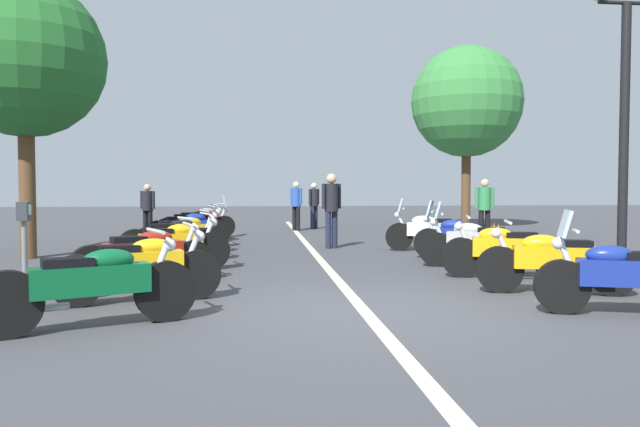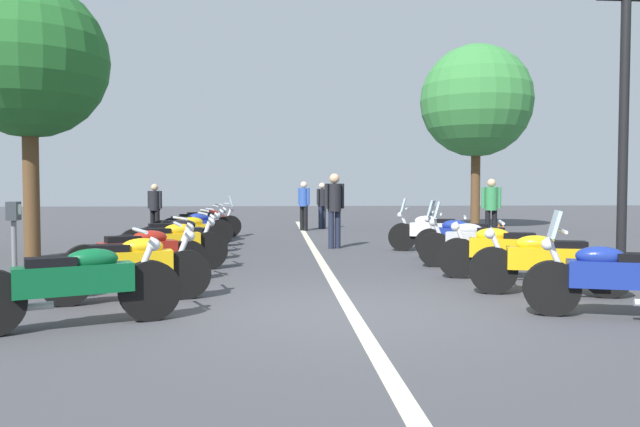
{
  "view_description": "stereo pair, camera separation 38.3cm",
  "coord_description": "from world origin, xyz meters",
  "px_view_note": "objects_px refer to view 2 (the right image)",
  "views": [
    {
      "loc": [
        -7.06,
        1.25,
        1.46
      ],
      "look_at": [
        5.17,
        0.0,
        0.93
      ],
      "focal_mm": 34.37,
      "sensor_mm": 36.0,
      "label": 1
    },
    {
      "loc": [
        -7.06,
        0.87,
        1.46
      ],
      "look_at": [
        5.17,
        0.0,
        0.93
      ],
      "focal_mm": 34.37,
      "sensor_mm": 36.0,
      "label": 2
    }
  ],
  "objects_px": {
    "bystander_4": "(334,204)",
    "roadside_tree_1": "(29,61)",
    "motorcycle_left_row_8": "(205,222)",
    "roadside_tree_2": "(476,101)",
    "motorcycle_right_row_3": "(476,242)",
    "street_lamp_twin_globe": "(625,73)",
    "motorcycle_left_row_3": "(170,245)",
    "traffic_cone_2": "(601,267)",
    "motorcycle_left_row_6": "(192,228)",
    "traffic_cone_1": "(503,238)",
    "motorcycle_left_row_4": "(174,238)",
    "motorcycle_right_row_5": "(433,231)",
    "parking_meter": "(14,235)",
    "motorcycle_left_row_5": "(184,233)",
    "motorcycle_right_row_2": "(503,251)",
    "bystander_3": "(155,206)",
    "bystander_0": "(304,202)",
    "bystander_2": "(322,202)",
    "traffic_cone_0": "(499,236)",
    "motorcycle_left_row_1": "(130,266)",
    "motorcycle_right_row_1": "(548,262)",
    "motorcycle_right_row_4": "(462,237)",
    "bystander_1": "(491,205)",
    "motorcycle_left_row_2": "(139,254)",
    "motorcycle_left_row_0": "(76,284)",
    "motorcycle_right_row_0": "(614,277)",
    "motorcycle_left_row_7": "(198,225)"
  },
  "relations": [
    {
      "from": "bystander_0",
      "to": "bystander_2",
      "type": "relative_size",
      "value": 1.02
    },
    {
      "from": "motorcycle_left_row_6",
      "to": "bystander_4",
      "type": "distance_m",
      "value": 3.51
    },
    {
      "from": "bystander_2",
      "to": "traffic_cone_0",
      "type": "bearing_deg",
      "value": 162.26
    },
    {
      "from": "motorcycle_left_row_8",
      "to": "motorcycle_right_row_3",
      "type": "bearing_deg",
      "value": -67.89
    },
    {
      "from": "motorcycle_left_row_2",
      "to": "bystander_1",
      "type": "xyz_separation_m",
      "value": [
        6.87,
        -7.84,
        0.53
      ]
    },
    {
      "from": "motorcycle_right_row_1",
      "to": "motorcycle_right_row_2",
      "type": "xyz_separation_m",
      "value": [
        1.47,
        0.07,
        -0.0
      ]
    },
    {
      "from": "motorcycle_left_row_2",
      "to": "motorcycle_right_row_0",
      "type": "xyz_separation_m",
      "value": [
        -2.78,
        -5.79,
        0.0
      ]
    },
    {
      "from": "motorcycle_left_row_1",
      "to": "motorcycle_right_row_4",
      "type": "xyz_separation_m",
      "value": [
        4.19,
        -5.59,
        0.0
      ]
    },
    {
      "from": "motorcycle_left_row_8",
      "to": "roadside_tree_2",
      "type": "height_order",
      "value": "roadside_tree_2"
    },
    {
      "from": "motorcycle_left_row_4",
      "to": "motorcycle_right_row_1",
      "type": "distance_m",
      "value": 7.05
    },
    {
      "from": "motorcycle_left_row_1",
      "to": "traffic_cone_1",
      "type": "relative_size",
      "value": 3.33
    },
    {
      "from": "motorcycle_right_row_4",
      "to": "bystander_1",
      "type": "height_order",
      "value": "bystander_1"
    },
    {
      "from": "motorcycle_left_row_1",
      "to": "bystander_0",
      "type": "relative_size",
      "value": 1.24
    },
    {
      "from": "traffic_cone_2",
      "to": "motorcycle_left_row_1",
      "type": "bearing_deg",
      "value": 96.1
    },
    {
      "from": "motorcycle_right_row_5",
      "to": "parking_meter",
      "type": "relative_size",
      "value": 1.59
    },
    {
      "from": "motorcycle_right_row_3",
      "to": "motorcycle_left_row_5",
      "type": "bearing_deg",
      "value": -9.44
    },
    {
      "from": "traffic_cone_2",
      "to": "roadside_tree_2",
      "type": "height_order",
      "value": "roadside_tree_2"
    },
    {
      "from": "motorcycle_right_row_5",
      "to": "bystander_4",
      "type": "xyz_separation_m",
      "value": [
        0.84,
        2.17,
        0.59
      ]
    },
    {
      "from": "motorcycle_right_row_1",
      "to": "bystander_2",
      "type": "bearing_deg",
      "value": -65.15
    },
    {
      "from": "motorcycle_left_row_8",
      "to": "motorcycle_right_row_5",
      "type": "height_order",
      "value": "motorcycle_right_row_5"
    },
    {
      "from": "motorcycle_left_row_1",
      "to": "bystander_1",
      "type": "xyz_separation_m",
      "value": [
        8.29,
        -7.65,
        0.53
      ]
    },
    {
      "from": "traffic_cone_0",
      "to": "bystander_0",
      "type": "distance_m",
      "value": 7.73
    },
    {
      "from": "motorcycle_left_row_3",
      "to": "motorcycle_right_row_0",
      "type": "xyz_separation_m",
      "value": [
        -4.22,
        -5.59,
        -0.0
      ]
    },
    {
      "from": "motorcycle_left_row_5",
      "to": "motorcycle_right_row_3",
      "type": "distance_m",
      "value": 6.29
    },
    {
      "from": "motorcycle_right_row_3",
      "to": "motorcycle_left_row_6",
      "type": "bearing_deg",
      "value": -19.43
    },
    {
      "from": "motorcycle_left_row_3",
      "to": "traffic_cone_2",
      "type": "height_order",
      "value": "motorcycle_left_row_3"
    },
    {
      "from": "motorcycle_right_row_3",
      "to": "parking_meter",
      "type": "bearing_deg",
      "value": 43.52
    },
    {
      "from": "bystander_4",
      "to": "roadside_tree_1",
      "type": "height_order",
      "value": "roadside_tree_1"
    },
    {
      "from": "motorcycle_right_row_2",
      "to": "bystander_3",
      "type": "xyz_separation_m",
      "value": [
        9.02,
        7.18,
        0.45
      ]
    },
    {
      "from": "motorcycle_right_row_3",
      "to": "street_lamp_twin_globe",
      "type": "height_order",
      "value": "street_lamp_twin_globe"
    },
    {
      "from": "motorcycle_left_row_2",
      "to": "motorcycle_left_row_0",
      "type": "bearing_deg",
      "value": -117.46
    },
    {
      "from": "motorcycle_left_row_6",
      "to": "motorcycle_right_row_0",
      "type": "distance_m",
      "value": 10.25
    },
    {
      "from": "motorcycle_left_row_5",
      "to": "roadside_tree_1",
      "type": "bearing_deg",
      "value": 170.69
    },
    {
      "from": "motorcycle_right_row_1",
      "to": "traffic_cone_2",
      "type": "distance_m",
      "value": 1.27
    },
    {
      "from": "street_lamp_twin_globe",
      "to": "roadside_tree_2",
      "type": "relative_size",
      "value": 0.72
    },
    {
      "from": "motorcycle_left_row_4",
      "to": "traffic_cone_2",
      "type": "xyz_separation_m",
      "value": [
        -3.58,
        -6.73,
        -0.17
      ]
    },
    {
      "from": "motorcycle_left_row_3",
      "to": "motorcycle_left_row_4",
      "type": "xyz_separation_m",
      "value": [
        1.43,
        0.16,
        -0.0
      ]
    },
    {
      "from": "motorcycle_left_row_3",
      "to": "bystander_4",
      "type": "height_order",
      "value": "bystander_4"
    },
    {
      "from": "motorcycle_left_row_0",
      "to": "bystander_2",
      "type": "bearing_deg",
      "value": 51.77
    },
    {
      "from": "parking_meter",
      "to": "traffic_cone_0",
      "type": "relative_size",
      "value": 2.1
    },
    {
      "from": "motorcycle_left_row_4",
      "to": "bystander_3",
      "type": "xyz_separation_m",
      "value": [
        6.27,
        1.6,
        0.44
      ]
    },
    {
      "from": "motorcycle_left_row_0",
      "to": "motorcycle_left_row_7",
      "type": "height_order",
      "value": "motorcycle_left_row_0"
    },
    {
      "from": "motorcycle_left_row_6",
      "to": "traffic_cone_1",
      "type": "height_order",
      "value": "motorcycle_left_row_6"
    },
    {
      "from": "bystander_1",
      "to": "bystander_2",
      "type": "xyz_separation_m",
      "value": [
        5.13,
        4.21,
        -0.05
      ]
    },
    {
      "from": "motorcycle_left_row_4",
      "to": "motorcycle_right_row_2",
      "type": "height_order",
      "value": "motorcycle_left_row_4"
    },
    {
      "from": "motorcycle_right_row_1",
      "to": "traffic_cone_0",
      "type": "height_order",
      "value": "motorcycle_right_row_1"
    },
    {
      "from": "street_lamp_twin_globe",
      "to": "roadside_tree_1",
      "type": "bearing_deg",
      "value": 67.39
    },
    {
      "from": "motorcycle_left_row_5",
      "to": "bystander_0",
      "type": "relative_size",
      "value": 1.18
    },
    {
      "from": "motorcycle_left_row_4",
      "to": "traffic_cone_2",
      "type": "height_order",
      "value": "motorcycle_left_row_4"
    },
    {
      "from": "motorcycle_left_row_2",
      "to": "motorcycle_right_row_4",
      "type": "relative_size",
      "value": 1.06
    }
  ]
}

